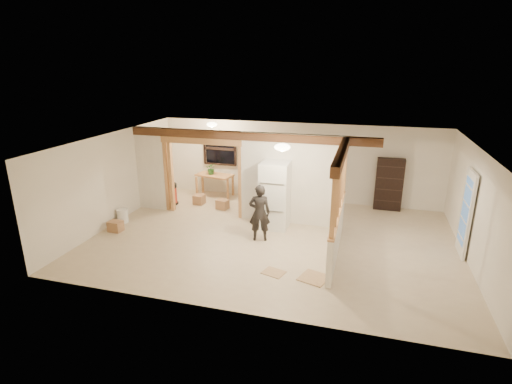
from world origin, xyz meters
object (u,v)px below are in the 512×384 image
(refrigerator, at_px, (275,195))
(bookshelf, at_px, (389,184))
(shop_vac, at_px, (170,194))
(woman, at_px, (260,213))
(work_table, at_px, (215,185))

(refrigerator, xyz_separation_m, bookshelf, (2.99, 2.27, -0.11))
(refrigerator, relative_size, bookshelf, 1.14)
(shop_vac, bearing_deg, woman, -27.81)
(woman, height_order, bookshelf, bookshelf)
(work_table, height_order, bookshelf, bookshelf)
(work_table, distance_m, shop_vac, 1.58)
(bookshelf, bearing_deg, shop_vac, -168.06)
(woman, distance_m, work_table, 3.81)
(work_table, bearing_deg, bookshelf, 13.88)
(work_table, bearing_deg, shop_vac, -121.46)
(work_table, xyz_separation_m, shop_vac, (-1.08, -1.16, -0.03))
(bookshelf, bearing_deg, work_table, -177.54)
(shop_vac, bearing_deg, refrigerator, -13.63)
(woman, distance_m, bookshelf, 4.50)
(woman, xyz_separation_m, bookshelf, (3.16, 3.21, 0.06))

